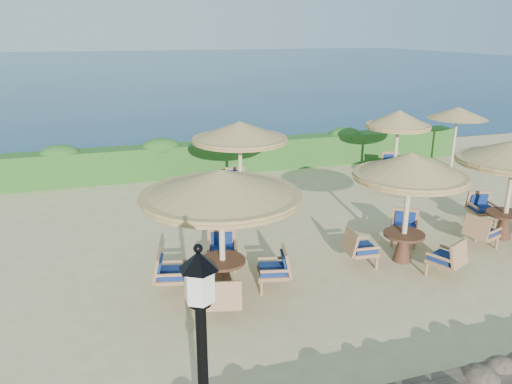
% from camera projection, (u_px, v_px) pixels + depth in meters
% --- Properties ---
extents(ground, '(120.00, 120.00, 0.00)m').
position_uv_depth(ground, '(332.00, 239.00, 13.16)').
color(ground, tan).
rests_on(ground, ground).
extents(sea, '(160.00, 160.00, 0.00)m').
position_uv_depth(sea, '(132.00, 66.00, 76.65)').
color(sea, '#0B2649').
rests_on(sea, ground).
extents(hedge, '(18.00, 0.90, 1.20)m').
position_uv_depth(hedge, '(252.00, 155.00, 19.50)').
color(hedge, '#1F4C18').
rests_on(hedge, ground).
extents(extra_parasol, '(2.30, 2.30, 2.41)m').
position_uv_depth(extra_parasol, '(458.00, 113.00, 19.43)').
color(extra_parasol, beige).
rests_on(extra_parasol, ground).
extents(cafe_set_0, '(3.29, 3.29, 2.65)m').
position_uv_depth(cafe_set_0, '(221.00, 204.00, 9.99)').
color(cafe_set_0, beige).
rests_on(cafe_set_0, ground).
extents(cafe_set_1, '(2.73, 2.77, 2.65)m').
position_uv_depth(cafe_set_1, '(409.00, 186.00, 11.35)').
color(cafe_set_1, beige).
rests_on(cafe_set_1, ground).
extents(cafe_set_3, '(2.93, 2.93, 2.65)m').
position_uv_depth(cafe_set_3, '(240.00, 145.00, 15.12)').
color(cafe_set_3, beige).
rests_on(cafe_set_3, ground).
extents(cafe_set_4, '(2.23, 2.82, 2.65)m').
position_uv_depth(cafe_set_4, '(397.00, 133.00, 17.23)').
color(cafe_set_4, beige).
rests_on(cafe_set_4, ground).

